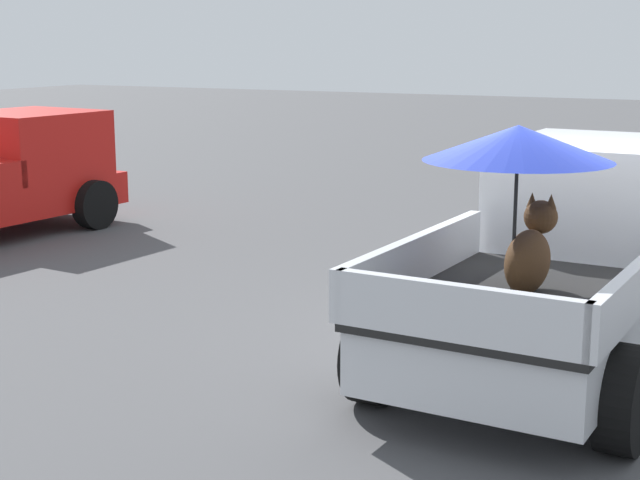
% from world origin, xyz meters
% --- Properties ---
extents(ground_plane, '(80.00, 80.00, 0.00)m').
position_xyz_m(ground_plane, '(0.00, 0.00, 0.00)').
color(ground_plane, '#4C4C4F').
extents(pickup_truck_main, '(5.14, 2.45, 2.25)m').
position_xyz_m(pickup_truck_main, '(0.41, -0.02, 0.99)').
color(pickup_truck_main, black).
rests_on(pickup_truck_main, ground).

